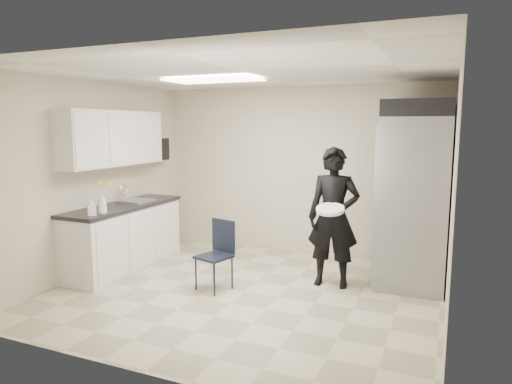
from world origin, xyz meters
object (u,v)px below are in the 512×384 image
at_px(commercial_fridge, 415,200).
at_px(man_tuxedo, 333,217).
at_px(lower_counter, 124,238).
at_px(folding_chair, 214,257).

height_order(commercial_fridge, man_tuxedo, commercial_fridge).
bearing_deg(lower_counter, man_tuxedo, 9.03).
bearing_deg(folding_chair, commercial_fridge, 47.16).
height_order(lower_counter, man_tuxedo, man_tuxedo).
xyz_separation_m(commercial_fridge, man_tuxedo, (-0.91, -0.62, -0.18)).
relative_size(folding_chair, man_tuxedo, 0.47).
bearing_deg(folding_chair, man_tuxedo, 45.03).
xyz_separation_m(commercial_fridge, folding_chair, (-2.21, -1.34, -0.64)).
height_order(lower_counter, folding_chair, lower_counter).
distance_m(lower_counter, commercial_fridge, 3.98).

